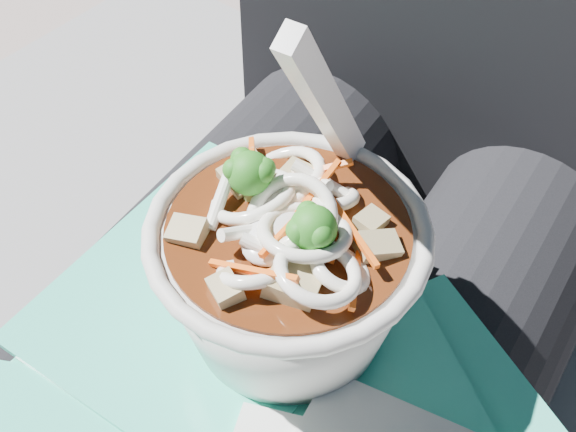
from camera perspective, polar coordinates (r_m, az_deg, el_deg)
The scene contains 4 objects.
lap at distance 0.54m, azimuth -1.63°, elevation -12.26°, with size 0.32×0.48×0.14m.
person_body at distance 0.57m, azimuth 3.42°, elevation -4.41°, with size 0.34×0.94×1.03m.
plastic_bag at distance 0.44m, azimuth -4.45°, elevation -13.51°, with size 0.33×0.36×0.02m.
udon_bowl at distance 0.42m, azimuth 0.01°, elevation -3.55°, with size 0.17×0.17×0.19m.
Camera 1 is at (0.15, -0.22, 1.02)m, focal length 50.00 mm.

